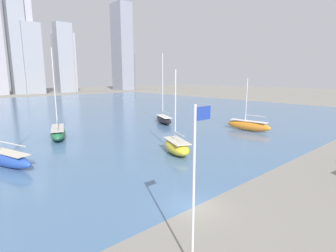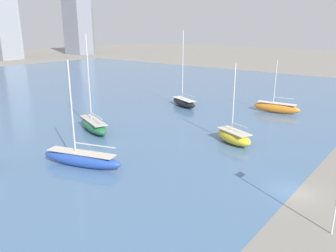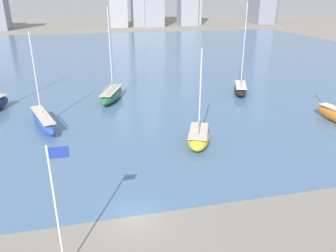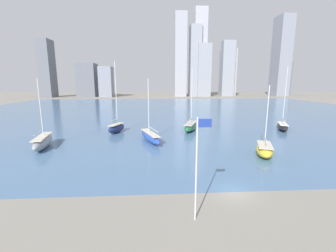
{
  "view_description": "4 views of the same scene",
  "coord_description": "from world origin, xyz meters",
  "px_view_note": "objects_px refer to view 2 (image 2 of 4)",
  "views": [
    {
      "loc": [
        -14.7,
        -13.37,
        10.46
      ],
      "look_at": [
        4.52,
        8.26,
        5.02
      ],
      "focal_mm": 28.0,
      "sensor_mm": 36.0,
      "label": 1
    },
    {
      "loc": [
        -31.26,
        -8.76,
        15.9
      ],
      "look_at": [
        -2.07,
        14.82,
        4.73
      ],
      "focal_mm": 35.0,
      "sensor_mm": 36.0,
      "label": 2
    },
    {
      "loc": [
        -2.3,
        -22.2,
        16.92
      ],
      "look_at": [
        5.07,
        9.69,
        3.72
      ],
      "focal_mm": 35.0,
      "sensor_mm": 36.0,
      "label": 3
    },
    {
      "loc": [
        -8.7,
        -22.31,
        11.89
      ],
      "look_at": [
        -6.25,
        16.17,
        4.34
      ],
      "focal_mm": 24.0,
      "sensor_mm": 36.0,
      "label": 4
    }
  ],
  "objects_px": {
    "sailboat_orange": "(276,107)",
    "sailboat_yellow": "(234,137)",
    "sailboat_blue": "(82,159)",
    "sailboat_black": "(184,102)",
    "sailboat_green": "(93,125)"
  },
  "relations": [
    {
      "from": "sailboat_green",
      "to": "sailboat_orange",
      "type": "bearing_deg",
      "value": -11.26
    },
    {
      "from": "sailboat_black",
      "to": "sailboat_orange",
      "type": "distance_m",
      "value": 18.73
    },
    {
      "from": "sailboat_black",
      "to": "sailboat_orange",
      "type": "xyz_separation_m",
      "value": [
        7.14,
        -17.32,
        0.08
      ]
    },
    {
      "from": "sailboat_green",
      "to": "sailboat_orange",
      "type": "relative_size",
      "value": 1.5
    },
    {
      "from": "sailboat_orange",
      "to": "sailboat_yellow",
      "type": "xyz_separation_m",
      "value": [
        -21.53,
        -2.14,
        -0.02
      ]
    },
    {
      "from": "sailboat_blue",
      "to": "sailboat_orange",
      "type": "distance_m",
      "value": 41.14
    },
    {
      "from": "sailboat_blue",
      "to": "sailboat_black",
      "type": "xyz_separation_m",
      "value": [
        33.2,
        9.22,
        -0.03
      ]
    },
    {
      "from": "sailboat_blue",
      "to": "sailboat_orange",
      "type": "height_order",
      "value": "sailboat_blue"
    },
    {
      "from": "sailboat_yellow",
      "to": "sailboat_green",
      "type": "bearing_deg",
      "value": 134.81
    },
    {
      "from": "sailboat_blue",
      "to": "sailboat_yellow",
      "type": "xyz_separation_m",
      "value": [
        18.81,
        -10.23,
        0.03
      ]
    },
    {
      "from": "sailboat_orange",
      "to": "sailboat_yellow",
      "type": "distance_m",
      "value": 21.64
    },
    {
      "from": "sailboat_orange",
      "to": "sailboat_yellow",
      "type": "height_order",
      "value": "sailboat_yellow"
    },
    {
      "from": "sailboat_blue",
      "to": "sailboat_yellow",
      "type": "height_order",
      "value": "sailboat_blue"
    },
    {
      "from": "sailboat_orange",
      "to": "sailboat_yellow",
      "type": "bearing_deg",
      "value": 179.9
    },
    {
      "from": "sailboat_blue",
      "to": "sailboat_black",
      "type": "bearing_deg",
      "value": -3.3
    }
  ]
}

